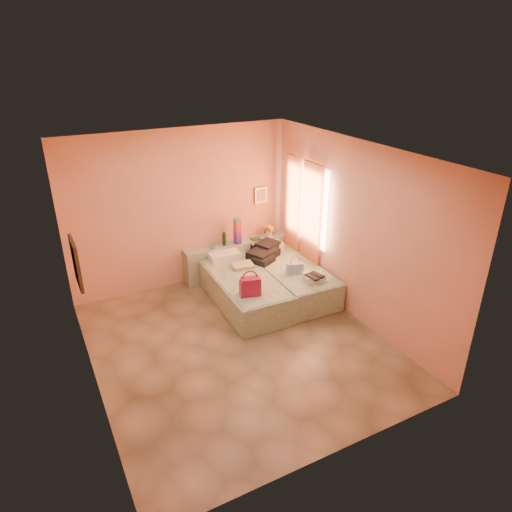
{
  "coord_description": "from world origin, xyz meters",
  "views": [
    {
      "loc": [
        -2.33,
        -5.03,
        4.01
      ],
      "look_at": [
        0.73,
        0.85,
        0.93
      ],
      "focal_mm": 32.0,
      "sensor_mm": 36.0,
      "label": 1
    }
  ],
  "objects_px": {
    "blue_handbag": "(295,268)",
    "green_book": "(256,239)",
    "water_bottle": "(224,239)",
    "magenta_handbag": "(250,286)",
    "flower_vase": "(269,230)",
    "towel_stack": "(316,278)",
    "headboard_ledge": "(237,258)",
    "bed_left": "(244,290)",
    "bed_right": "(289,278)"
  },
  "relations": [
    {
      "from": "water_bottle",
      "to": "green_book",
      "type": "xyz_separation_m",
      "value": [
        0.64,
        -0.04,
        -0.11
      ]
    },
    {
      "from": "flower_vase",
      "to": "towel_stack",
      "type": "distance_m",
      "value": 1.69
    },
    {
      "from": "bed_left",
      "to": "flower_vase",
      "type": "relative_size",
      "value": 7.07
    },
    {
      "from": "green_book",
      "to": "towel_stack",
      "type": "bearing_deg",
      "value": -77.71
    },
    {
      "from": "flower_vase",
      "to": "magenta_handbag",
      "type": "distance_m",
      "value": 2.01
    },
    {
      "from": "magenta_handbag",
      "to": "water_bottle",
      "type": "bearing_deg",
      "value": 93.88
    },
    {
      "from": "bed_left",
      "to": "towel_stack",
      "type": "distance_m",
      "value": 1.24
    },
    {
      "from": "flower_vase",
      "to": "blue_handbag",
      "type": "xyz_separation_m",
      "value": [
        -0.21,
        -1.28,
        -0.2
      ]
    },
    {
      "from": "flower_vase",
      "to": "green_book",
      "type": "bearing_deg",
      "value": -176.94
    },
    {
      "from": "bed_right",
      "to": "magenta_handbag",
      "type": "bearing_deg",
      "value": -149.3
    },
    {
      "from": "bed_left",
      "to": "blue_handbag",
      "type": "bearing_deg",
      "value": -17.0
    },
    {
      "from": "headboard_ledge",
      "to": "green_book",
      "type": "distance_m",
      "value": 0.51
    },
    {
      "from": "bed_left",
      "to": "towel_stack",
      "type": "height_order",
      "value": "towel_stack"
    },
    {
      "from": "bed_right",
      "to": "flower_vase",
      "type": "bearing_deg",
      "value": 83.75
    },
    {
      "from": "bed_right",
      "to": "towel_stack",
      "type": "relative_size",
      "value": 5.71
    },
    {
      "from": "green_book",
      "to": "bed_right",
      "type": "bearing_deg",
      "value": -77.46
    },
    {
      "from": "water_bottle",
      "to": "bed_left",
      "type": "bearing_deg",
      "value": -96.31
    },
    {
      "from": "magenta_handbag",
      "to": "towel_stack",
      "type": "relative_size",
      "value": 0.9
    },
    {
      "from": "magenta_handbag",
      "to": "flower_vase",
      "type": "bearing_deg",
      "value": 66.67
    },
    {
      "from": "green_book",
      "to": "towel_stack",
      "type": "xyz_separation_m",
      "value": [
        0.24,
        -1.66,
        -0.12
      ]
    },
    {
      "from": "water_bottle",
      "to": "green_book",
      "type": "relative_size",
      "value": 1.39
    },
    {
      "from": "water_bottle",
      "to": "flower_vase",
      "type": "relative_size",
      "value": 0.89
    },
    {
      "from": "green_book",
      "to": "flower_vase",
      "type": "xyz_separation_m",
      "value": [
        0.29,
        0.02,
        0.13
      ]
    },
    {
      "from": "flower_vase",
      "to": "bed_left",
      "type": "bearing_deg",
      "value": -136.12
    },
    {
      "from": "headboard_ledge",
      "to": "flower_vase",
      "type": "relative_size",
      "value": 7.24
    },
    {
      "from": "headboard_ledge",
      "to": "green_book",
      "type": "bearing_deg",
      "value": -9.71
    },
    {
      "from": "bed_left",
      "to": "bed_right",
      "type": "xyz_separation_m",
      "value": [
        0.9,
        0.0,
        0.0
      ]
    },
    {
      "from": "water_bottle",
      "to": "green_book",
      "type": "bearing_deg",
      "value": -3.72
    },
    {
      "from": "green_book",
      "to": "blue_handbag",
      "type": "height_order",
      "value": "same"
    },
    {
      "from": "headboard_ledge",
      "to": "flower_vase",
      "type": "xyz_separation_m",
      "value": [
        0.67,
        -0.05,
        0.47
      ]
    },
    {
      "from": "bed_left",
      "to": "bed_right",
      "type": "bearing_deg",
      "value": 1.77
    },
    {
      "from": "bed_left",
      "to": "green_book",
      "type": "relative_size",
      "value": 11.07
    },
    {
      "from": "magenta_handbag",
      "to": "blue_handbag",
      "type": "xyz_separation_m",
      "value": [
        1.01,
        0.31,
        -0.06
      ]
    },
    {
      "from": "water_bottle",
      "to": "blue_handbag",
      "type": "xyz_separation_m",
      "value": [
        0.72,
        -1.31,
        -0.19
      ]
    },
    {
      "from": "bed_right",
      "to": "towel_stack",
      "type": "distance_m",
      "value": 0.74
    },
    {
      "from": "green_book",
      "to": "magenta_handbag",
      "type": "distance_m",
      "value": 1.83
    },
    {
      "from": "headboard_ledge",
      "to": "bed_left",
      "type": "distance_m",
      "value": 1.12
    },
    {
      "from": "bed_right",
      "to": "magenta_handbag",
      "type": "height_order",
      "value": "magenta_handbag"
    },
    {
      "from": "water_bottle",
      "to": "flower_vase",
      "type": "distance_m",
      "value": 0.93
    },
    {
      "from": "blue_handbag",
      "to": "magenta_handbag",
      "type": "bearing_deg",
      "value": -145.66
    },
    {
      "from": "water_bottle",
      "to": "towel_stack",
      "type": "xyz_separation_m",
      "value": [
        0.88,
        -1.7,
        -0.23
      ]
    },
    {
      "from": "headboard_ledge",
      "to": "bed_right",
      "type": "bearing_deg",
      "value": -63.43
    },
    {
      "from": "bed_right",
      "to": "water_bottle",
      "type": "height_order",
      "value": "water_bottle"
    },
    {
      "from": "water_bottle",
      "to": "magenta_handbag",
      "type": "xyz_separation_m",
      "value": [
        -0.29,
        -1.62,
        -0.13
      ]
    },
    {
      "from": "water_bottle",
      "to": "green_book",
      "type": "distance_m",
      "value": 0.65
    },
    {
      "from": "bed_right",
      "to": "flower_vase",
      "type": "distance_m",
      "value": 1.15
    },
    {
      "from": "blue_handbag",
      "to": "bed_left",
      "type": "bearing_deg",
      "value": 178.36
    },
    {
      "from": "green_book",
      "to": "blue_handbag",
      "type": "bearing_deg",
      "value": -82.43
    },
    {
      "from": "water_bottle",
      "to": "blue_handbag",
      "type": "height_order",
      "value": "water_bottle"
    },
    {
      "from": "blue_handbag",
      "to": "green_book",
      "type": "bearing_deg",
      "value": 110.74
    }
  ]
}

